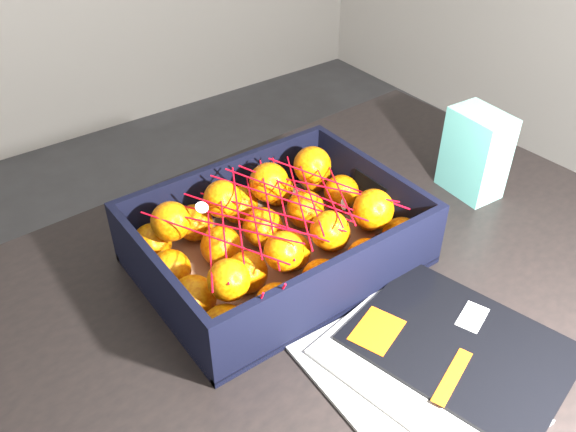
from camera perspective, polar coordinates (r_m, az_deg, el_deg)
ground at (r=1.69m, az=-2.96°, el=-18.47°), size 3.50×3.50×0.00m
table at (r=1.01m, az=2.85°, el=-10.11°), size 1.23×0.85×0.75m
magazine_stack at (r=0.84m, az=14.00°, el=-13.52°), size 0.34×0.32×0.02m
produce_crate at (r=0.95m, az=-1.07°, el=-2.77°), size 0.42×0.32×0.11m
clementine_heap at (r=0.94m, az=-1.14°, el=-1.64°), size 0.40×0.30×0.12m
mesh_net at (r=0.90m, az=-1.17°, el=0.55°), size 0.35×0.28×0.09m
retail_carton at (r=1.14m, az=17.48°, el=5.74°), size 0.08×0.11×0.16m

